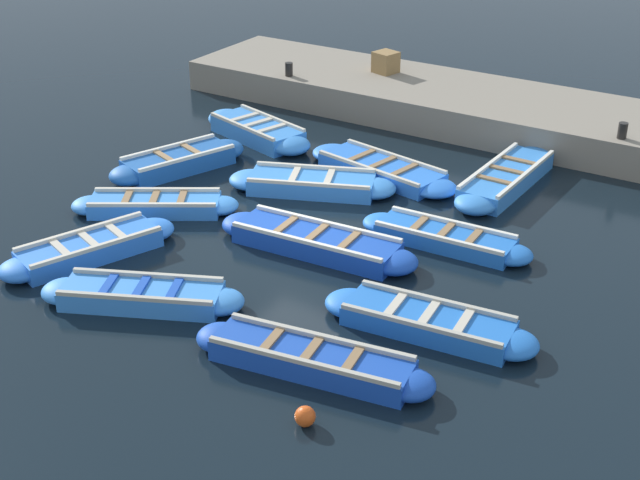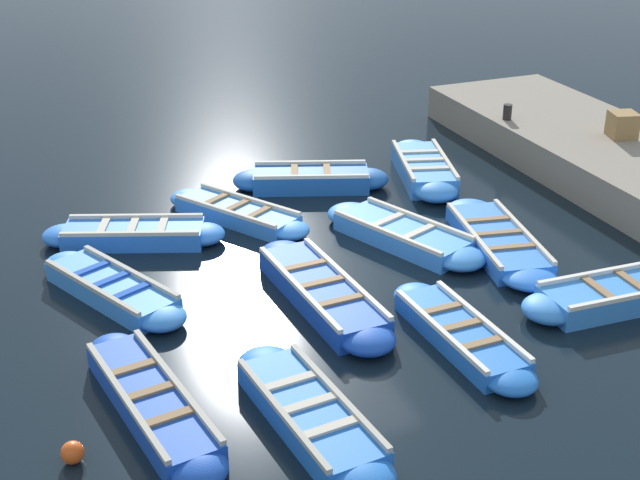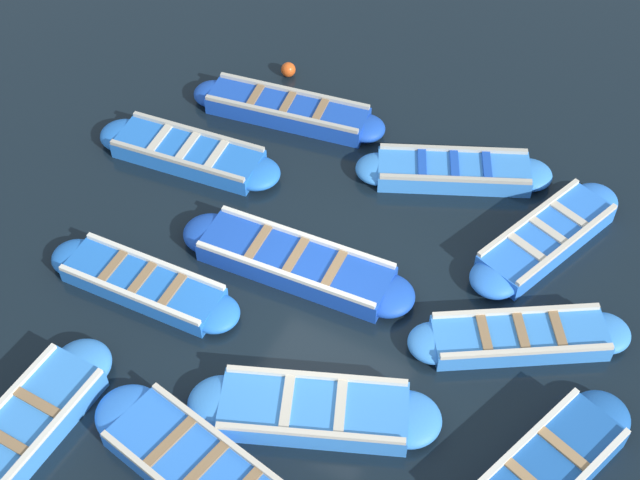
# 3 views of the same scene
# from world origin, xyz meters

# --- Properties ---
(ground_plane) EXTENTS (120.00, 120.00, 0.00)m
(ground_plane) POSITION_xyz_m (0.00, 0.00, 0.00)
(ground_plane) COLOR black
(boat_outer_right) EXTENTS (3.38, 1.90, 0.40)m
(boat_outer_right) POSITION_xyz_m (-2.82, 2.62, 0.17)
(boat_outer_right) COLOR blue
(boat_outer_right) RESTS_ON ground
(boat_centre) EXTENTS (0.91, 3.34, 0.35)m
(boat_centre) POSITION_xyz_m (0.98, -2.58, 0.15)
(boat_centre) COLOR blue
(boat_centre) RESTS_ON ground
(boat_outer_left) EXTENTS (2.37, 3.21, 0.36)m
(boat_outer_left) POSITION_xyz_m (-0.77, 2.89, 0.15)
(boat_outer_left) COLOR #3884E0
(boat_outer_left) RESTS_ON ground
(boat_end_of_row) EXTENTS (2.11, 3.40, 0.39)m
(boat_end_of_row) POSITION_xyz_m (-3.56, 0.71, 0.16)
(boat_end_of_row) COLOR #3884E0
(boat_end_of_row) RESTS_ON ground
(boat_bow_out) EXTENTS (3.90, 1.02, 0.43)m
(boat_bow_out) POSITION_xyz_m (4.11, -2.54, 0.19)
(boat_bow_out) COLOR #3884E0
(boat_bow_out) RESTS_ON ground
(boat_drifting) EXTENTS (2.18, 3.60, 0.40)m
(boat_drifting) POSITION_xyz_m (1.73, 0.80, 0.17)
(boat_drifting) COLOR #3884E0
(boat_drifting) RESTS_ON ground
(boat_broadside) EXTENTS (1.17, 3.53, 0.38)m
(boat_broadside) POSITION_xyz_m (-1.80, -3.59, 0.16)
(boat_broadside) COLOR blue
(boat_broadside) RESTS_ON ground
(boat_alongside) EXTENTS (3.35, 1.89, 0.45)m
(boat_alongside) POSITION_xyz_m (1.14, 3.89, 0.20)
(boat_alongside) COLOR #1E59AD
(boat_alongside) RESTS_ON ground
(boat_inner_gap) EXTENTS (1.28, 3.79, 0.40)m
(boat_inner_gap) POSITION_xyz_m (-3.62, -2.60, 0.17)
(boat_inner_gap) COLOR #1947B7
(boat_inner_gap) RESTS_ON ground
(boat_near_quay) EXTENTS (1.11, 3.99, 0.42)m
(boat_near_quay) POSITION_xyz_m (-0.46, -0.70, 0.18)
(boat_near_quay) COLOR #1947B7
(boat_near_quay) RESTS_ON ground
(boat_stern_in) EXTENTS (1.64, 3.88, 0.36)m
(boat_stern_in) POSITION_xyz_m (3.21, -0.04, 0.15)
(boat_stern_in) COLOR blue
(boat_stern_in) RESTS_ON ground
(buoy_orange_near) EXTENTS (0.29, 0.29, 0.29)m
(buoy_orange_near) POSITION_xyz_m (-4.72, -3.20, 0.14)
(buoy_orange_near) COLOR #E05119
(buoy_orange_near) RESTS_ON ground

